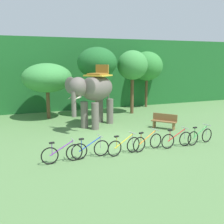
{
  "coord_description": "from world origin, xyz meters",
  "views": [
    {
      "loc": [
        -5.3,
        -12.47,
        4.09
      ],
      "look_at": [
        0.1,
        1.0,
        1.3
      ],
      "focal_mm": 43.89,
      "sensor_mm": 36.0,
      "label": 1
    }
  ],
  "objects_px": {
    "elephant": "(94,91)",
    "bike_red": "(177,139)",
    "bike_green": "(200,136)",
    "tree_right": "(47,78)",
    "tree_center_right": "(97,63)",
    "bike_purple": "(62,153)",
    "wooden_bench": "(164,121)",
    "bike_yellow": "(124,146)",
    "bike_blue": "(90,149)",
    "tree_center_left": "(147,66)",
    "tree_far_left": "(132,66)",
    "bike_orange": "(148,142)"
  },
  "relations": [
    {
      "from": "bike_purple",
      "to": "bike_green",
      "type": "distance_m",
      "value": 6.8
    },
    {
      "from": "wooden_bench",
      "to": "bike_yellow",
      "type": "bearing_deg",
      "value": -141.54
    },
    {
      "from": "bike_yellow",
      "to": "wooden_bench",
      "type": "xyz_separation_m",
      "value": [
        4.13,
        3.28,
        0.09
      ]
    },
    {
      "from": "elephant",
      "to": "bike_purple",
      "type": "xyz_separation_m",
      "value": [
        -3.12,
        -5.25,
        -1.82
      ]
    },
    {
      "from": "bike_purple",
      "to": "bike_yellow",
      "type": "height_order",
      "value": "same"
    },
    {
      "from": "tree_right",
      "to": "bike_yellow",
      "type": "xyz_separation_m",
      "value": [
        1.85,
        -8.84,
        -2.45
      ]
    },
    {
      "from": "bike_blue",
      "to": "bike_orange",
      "type": "xyz_separation_m",
      "value": [
        2.72,
        -0.01,
        0.0
      ]
    },
    {
      "from": "tree_right",
      "to": "elephant",
      "type": "distance_m",
      "value": 4.25
    },
    {
      "from": "bike_orange",
      "to": "bike_red",
      "type": "bearing_deg",
      "value": -5.95
    },
    {
      "from": "bike_yellow",
      "to": "bike_orange",
      "type": "height_order",
      "value": "same"
    },
    {
      "from": "elephant",
      "to": "bike_green",
      "type": "distance_m",
      "value": 6.7
    },
    {
      "from": "tree_right",
      "to": "bike_green",
      "type": "height_order",
      "value": "tree_right"
    },
    {
      "from": "bike_purple",
      "to": "wooden_bench",
      "type": "xyz_separation_m",
      "value": [
        6.84,
        3.23,
        0.09
      ]
    },
    {
      "from": "tree_center_right",
      "to": "bike_purple",
      "type": "height_order",
      "value": "tree_center_right"
    },
    {
      "from": "tree_center_right",
      "to": "tree_far_left",
      "type": "relative_size",
      "value": 1.04
    },
    {
      "from": "bike_blue",
      "to": "tree_far_left",
      "type": "bearing_deg",
      "value": 54.14
    },
    {
      "from": "tree_center_left",
      "to": "elephant",
      "type": "bearing_deg",
      "value": -141.04
    },
    {
      "from": "bike_blue",
      "to": "bike_orange",
      "type": "height_order",
      "value": "same"
    },
    {
      "from": "tree_far_left",
      "to": "bike_orange",
      "type": "distance_m",
      "value": 9.37
    },
    {
      "from": "bike_blue",
      "to": "elephant",
      "type": "bearing_deg",
      "value": 69.81
    },
    {
      "from": "bike_blue",
      "to": "bike_orange",
      "type": "relative_size",
      "value": 1.02
    },
    {
      "from": "bike_orange",
      "to": "bike_green",
      "type": "bearing_deg",
      "value": -2.29
    },
    {
      "from": "bike_green",
      "to": "tree_right",
      "type": "bearing_deg",
      "value": 123.96
    },
    {
      "from": "elephant",
      "to": "bike_yellow",
      "type": "distance_m",
      "value": 5.62
    },
    {
      "from": "tree_center_right",
      "to": "tree_center_left",
      "type": "relative_size",
      "value": 1.04
    },
    {
      "from": "tree_center_right",
      "to": "bike_red",
      "type": "distance_m",
      "value": 9.14
    },
    {
      "from": "bike_blue",
      "to": "wooden_bench",
      "type": "xyz_separation_m",
      "value": [
        5.62,
        3.14,
        0.09
      ]
    },
    {
      "from": "bike_blue",
      "to": "bike_green",
      "type": "relative_size",
      "value": 1.01
    },
    {
      "from": "elephant",
      "to": "bike_red",
      "type": "height_order",
      "value": "elephant"
    },
    {
      "from": "elephant",
      "to": "bike_green",
      "type": "relative_size",
      "value": 2.27
    },
    {
      "from": "tree_center_left",
      "to": "bike_green",
      "type": "bearing_deg",
      "value": -104.75
    },
    {
      "from": "tree_center_left",
      "to": "bike_green",
      "type": "xyz_separation_m",
      "value": [
        -2.77,
        -10.51,
        -3.13
      ]
    },
    {
      "from": "tree_center_left",
      "to": "bike_blue",
      "type": "relative_size",
      "value": 2.79
    },
    {
      "from": "tree_center_left",
      "to": "bike_blue",
      "type": "xyz_separation_m",
      "value": [
        -8.35,
        -10.38,
        -3.13
      ]
    },
    {
      "from": "tree_far_left",
      "to": "bike_green",
      "type": "height_order",
      "value": "tree_far_left"
    },
    {
      "from": "tree_center_right",
      "to": "tree_center_left",
      "type": "height_order",
      "value": "tree_center_right"
    },
    {
      "from": "tree_center_left",
      "to": "bike_yellow",
      "type": "bearing_deg",
      "value": -123.11
    },
    {
      "from": "tree_right",
      "to": "wooden_bench",
      "type": "xyz_separation_m",
      "value": [
        5.98,
        -5.56,
        -2.36
      ]
    },
    {
      "from": "tree_right",
      "to": "bike_purple",
      "type": "xyz_separation_m",
      "value": [
        -0.85,
        -8.79,
        -2.45
      ]
    },
    {
      "from": "bike_red",
      "to": "wooden_bench",
      "type": "height_order",
      "value": "bike_red"
    },
    {
      "from": "bike_yellow",
      "to": "tree_right",
      "type": "bearing_deg",
      "value": 101.85
    },
    {
      "from": "tree_center_right",
      "to": "elephant",
      "type": "distance_m",
      "value": 3.69
    },
    {
      "from": "elephant",
      "to": "bike_red",
      "type": "xyz_separation_m",
      "value": [
        2.3,
        -5.33,
        -1.82
      ]
    },
    {
      "from": "elephant",
      "to": "bike_orange",
      "type": "bearing_deg",
      "value": -80.95
    },
    {
      "from": "bike_orange",
      "to": "bike_red",
      "type": "xyz_separation_m",
      "value": [
        1.47,
        -0.15,
        0.0
      ]
    },
    {
      "from": "bike_red",
      "to": "tree_center_right",
      "type": "bearing_deg",
      "value": 97.22
    },
    {
      "from": "tree_right",
      "to": "bike_yellow",
      "type": "distance_m",
      "value": 9.36
    },
    {
      "from": "elephant",
      "to": "tree_center_left",
      "type": "bearing_deg",
      "value": 38.96
    },
    {
      "from": "bike_yellow",
      "to": "bike_red",
      "type": "distance_m",
      "value": 2.7
    },
    {
      "from": "tree_right",
      "to": "bike_red",
      "type": "height_order",
      "value": "tree_right"
    }
  ]
}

